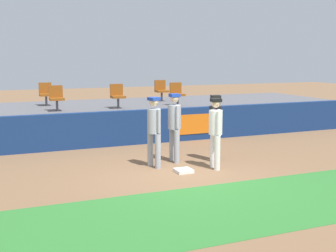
{
  "coord_description": "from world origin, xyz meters",
  "views": [
    {
      "loc": [
        -4.2,
        -9.29,
        2.79
      ],
      "look_at": [
        0.08,
        1.13,
        1.0
      ],
      "focal_mm": 46.53,
      "sensor_mm": 36.0,
      "label": 1
    }
  ],
  "objects_px": {
    "player_fielder_home": "(216,128)",
    "player_runner_visitor": "(174,123)",
    "seat_back_left": "(46,93)",
    "seat_back_right": "(161,89)",
    "player_umpire": "(215,123)",
    "first_base": "(184,171)",
    "seat_front_center": "(117,95)",
    "seat_front_left": "(56,97)",
    "seat_front_right": "(177,93)",
    "player_coach_visitor": "(154,127)"
  },
  "relations": [
    {
      "from": "player_runner_visitor",
      "to": "player_umpire",
      "type": "relative_size",
      "value": 1.03
    },
    {
      "from": "player_coach_visitor",
      "to": "seat_back_left",
      "type": "xyz_separation_m",
      "value": [
        -1.89,
        6.24,
        0.45
      ]
    },
    {
      "from": "player_fielder_home",
      "to": "seat_front_right",
      "type": "bearing_deg",
      "value": 176.04
    },
    {
      "from": "player_fielder_home",
      "to": "seat_back_left",
      "type": "xyz_separation_m",
      "value": [
        -3.28,
        6.94,
        0.47
      ]
    },
    {
      "from": "player_runner_visitor",
      "to": "seat_front_center",
      "type": "xyz_separation_m",
      "value": [
        -0.39,
        4.11,
        0.43
      ]
    },
    {
      "from": "seat_front_left",
      "to": "seat_back_left",
      "type": "height_order",
      "value": "same"
    },
    {
      "from": "player_umpire",
      "to": "player_fielder_home",
      "type": "bearing_deg",
      "value": -14.27
    },
    {
      "from": "player_coach_visitor",
      "to": "seat_front_left",
      "type": "relative_size",
      "value": 2.14
    },
    {
      "from": "player_umpire",
      "to": "seat_front_left",
      "type": "distance_m",
      "value": 5.68
    },
    {
      "from": "player_umpire",
      "to": "seat_front_right",
      "type": "xyz_separation_m",
      "value": [
        0.8,
        4.43,
        0.46
      ]
    },
    {
      "from": "seat_back_left",
      "to": "seat_back_right",
      "type": "bearing_deg",
      "value": 0.0
    },
    {
      "from": "seat_front_right",
      "to": "seat_back_right",
      "type": "relative_size",
      "value": 1.0
    },
    {
      "from": "player_umpire",
      "to": "seat_front_center",
      "type": "distance_m",
      "value": 4.68
    },
    {
      "from": "player_runner_visitor",
      "to": "seat_front_right",
      "type": "xyz_separation_m",
      "value": [
        1.85,
        4.11,
        0.43
      ]
    },
    {
      "from": "player_umpire",
      "to": "seat_back_right",
      "type": "height_order",
      "value": "seat_back_right"
    },
    {
      "from": "player_fielder_home",
      "to": "player_umpire",
      "type": "distance_m",
      "value": 0.81
    },
    {
      "from": "first_base",
      "to": "seat_front_center",
      "type": "relative_size",
      "value": 0.48
    },
    {
      "from": "first_base",
      "to": "seat_front_center",
      "type": "height_order",
      "value": "seat_front_center"
    },
    {
      "from": "seat_front_center",
      "to": "seat_back_left",
      "type": "xyz_separation_m",
      "value": [
        -2.21,
        1.8,
        -0.0
      ]
    },
    {
      "from": "player_runner_visitor",
      "to": "player_umpire",
      "type": "distance_m",
      "value": 1.1
    },
    {
      "from": "player_coach_visitor",
      "to": "player_umpire",
      "type": "height_order",
      "value": "player_coach_visitor"
    },
    {
      "from": "seat_front_right",
      "to": "seat_front_left",
      "type": "relative_size",
      "value": 1.0
    },
    {
      "from": "seat_front_left",
      "to": "seat_back_left",
      "type": "xyz_separation_m",
      "value": [
        -0.13,
        1.8,
        0.0
      ]
    },
    {
      "from": "seat_front_right",
      "to": "seat_front_center",
      "type": "distance_m",
      "value": 2.25
    },
    {
      "from": "player_umpire",
      "to": "seat_front_right",
      "type": "bearing_deg",
      "value": -176.58
    },
    {
      "from": "seat_front_right",
      "to": "seat_back_left",
      "type": "bearing_deg",
      "value": 158.0
    },
    {
      "from": "seat_front_right",
      "to": "seat_front_center",
      "type": "height_order",
      "value": "same"
    },
    {
      "from": "seat_front_left",
      "to": "seat_front_center",
      "type": "relative_size",
      "value": 1.0
    },
    {
      "from": "seat_front_left",
      "to": "player_runner_visitor",
      "type": "bearing_deg",
      "value": -58.99
    },
    {
      "from": "seat_back_right",
      "to": "first_base",
      "type": "bearing_deg",
      "value": -107.15
    },
    {
      "from": "seat_front_left",
      "to": "seat_front_center",
      "type": "distance_m",
      "value": 2.08
    },
    {
      "from": "player_coach_visitor",
      "to": "player_umpire",
      "type": "xyz_separation_m",
      "value": [
        1.76,
        0.01,
        -0.01
      ]
    },
    {
      "from": "player_runner_visitor",
      "to": "seat_back_right",
      "type": "height_order",
      "value": "seat_back_right"
    },
    {
      "from": "first_base",
      "to": "player_umpire",
      "type": "bearing_deg",
      "value": 30.94
    },
    {
      "from": "player_fielder_home",
      "to": "player_runner_visitor",
      "type": "bearing_deg",
      "value": -137.76
    },
    {
      "from": "first_base",
      "to": "seat_front_left",
      "type": "bearing_deg",
      "value": 113.47
    },
    {
      "from": "player_umpire",
      "to": "seat_back_right",
      "type": "bearing_deg",
      "value": -174.42
    },
    {
      "from": "first_base",
      "to": "seat_front_right",
      "type": "xyz_separation_m",
      "value": [
        2.07,
        5.19,
        1.46
      ]
    },
    {
      "from": "seat_front_center",
      "to": "seat_front_right",
      "type": "bearing_deg",
      "value": -0.0
    },
    {
      "from": "seat_front_center",
      "to": "player_fielder_home",
      "type": "bearing_deg",
      "value": -78.22
    },
    {
      "from": "first_base",
      "to": "seat_front_center",
      "type": "distance_m",
      "value": 5.39
    },
    {
      "from": "player_fielder_home",
      "to": "seat_back_right",
      "type": "xyz_separation_m",
      "value": [
        1.26,
        6.94,
        0.47
      ]
    },
    {
      "from": "first_base",
      "to": "seat_back_left",
      "type": "height_order",
      "value": "seat_back_left"
    },
    {
      "from": "seat_back_left",
      "to": "seat_back_right",
      "type": "height_order",
      "value": "same"
    },
    {
      "from": "seat_front_right",
      "to": "seat_back_right",
      "type": "bearing_deg",
      "value": 87.33
    },
    {
      "from": "seat_front_center",
      "to": "player_runner_visitor",
      "type": "bearing_deg",
      "value": -84.52
    },
    {
      "from": "player_fielder_home",
      "to": "seat_back_right",
      "type": "bearing_deg",
      "value": 178.64
    },
    {
      "from": "first_base",
      "to": "seat_front_left",
      "type": "height_order",
      "value": "seat_front_left"
    },
    {
      "from": "seat_front_left",
      "to": "seat_front_center",
      "type": "xyz_separation_m",
      "value": [
        2.08,
        0.0,
        0.0
      ]
    },
    {
      "from": "player_fielder_home",
      "to": "seat_front_right",
      "type": "xyz_separation_m",
      "value": [
        1.18,
        5.14,
        0.47
      ]
    }
  ]
}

